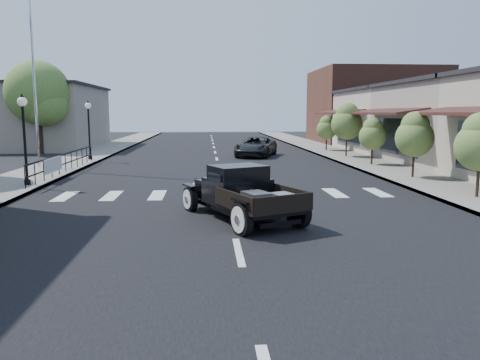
{
  "coord_description": "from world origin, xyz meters",
  "views": [
    {
      "loc": [
        -0.66,
        -12.48,
        2.92
      ],
      "look_at": [
        0.3,
        0.8,
        1.0
      ],
      "focal_mm": 35.0,
      "sensor_mm": 36.0,
      "label": 1
    }
  ],
  "objects": [
    {
      "name": "big_tree_far",
      "position": [
        -12.5,
        22.0,
        3.29
      ],
      "size": [
        4.47,
        4.47,
        6.57
      ],
      "primitive_type": null,
      "color": "#507231",
      "rests_on": "ground"
    },
    {
      "name": "small_tree_a",
      "position": [
        8.3,
        2.2,
        1.5
      ],
      "size": [
        1.61,
        1.61,
        2.69
      ],
      "primitive_type": null,
      "color": "#587234",
      "rests_on": "sidewalk_right"
    },
    {
      "name": "lamp_post_b",
      "position": [
        -7.6,
        6.0,
        1.89
      ],
      "size": [
        0.36,
        0.36,
        3.49
      ],
      "primitive_type": null,
      "color": "black",
      "rests_on": "sidewalk_left"
    },
    {
      "name": "second_car",
      "position": [
        2.66,
        18.57,
        0.66
      ],
      "size": [
        3.53,
        5.17,
        1.31
      ],
      "primitive_type": "imported",
      "rotation": [
        0.0,
        0.0,
        -0.32
      ],
      "color": "black",
      "rests_on": "ground"
    },
    {
      "name": "small_tree_b",
      "position": [
        8.3,
        7.09,
        1.51
      ],
      "size": [
        1.63,
        1.63,
        2.72
      ],
      "primitive_type": null,
      "color": "#587234",
      "rests_on": "sidewalk_right"
    },
    {
      "name": "road_markings",
      "position": [
        0.0,
        10.0,
        0.0
      ],
      "size": [
        12.0,
        60.0,
        0.06
      ],
      "primitive_type": null,
      "color": "silver",
      "rests_on": "ground"
    },
    {
      "name": "flagpole",
      "position": [
        -9.2,
        12.0,
        6.25
      ],
      "size": [
        0.12,
        0.12,
        12.19
      ],
      "primitive_type": "cylinder",
      "color": "silver",
      "rests_on": "sidewalk_left"
    },
    {
      "name": "small_tree_c",
      "position": [
        8.3,
        12.2,
        1.36
      ],
      "size": [
        1.45,
        1.45,
        2.42
      ],
      "primitive_type": null,
      "color": "#587234",
      "rests_on": "sidewalk_right"
    },
    {
      "name": "ground",
      "position": [
        0.0,
        0.0,
        0.0
      ],
      "size": [
        120.0,
        120.0,
        0.0
      ],
      "primitive_type": "plane",
      "color": "black",
      "rests_on": "ground"
    },
    {
      "name": "small_tree_d",
      "position": [
        8.3,
        16.88,
        1.8
      ],
      "size": [
        1.98,
        1.98,
        3.3
      ],
      "primitive_type": null,
      "color": "#587234",
      "rests_on": "sidewalk_right"
    },
    {
      "name": "hotrod_pickup",
      "position": [
        0.29,
        0.07,
        0.76
      ],
      "size": [
        3.7,
        4.84,
        1.52
      ],
      "primitive_type": null,
      "rotation": [
        0.0,
        0.0,
        0.43
      ],
      "color": "black",
      "rests_on": "ground"
    },
    {
      "name": "lamp_post_c",
      "position": [
        -7.6,
        16.0,
        1.89
      ],
      "size": [
        0.36,
        0.36,
        3.49
      ],
      "primitive_type": null,
      "color": "black",
      "rests_on": "sidewalk_left"
    },
    {
      "name": "road",
      "position": [
        0.0,
        15.0,
        0.01
      ],
      "size": [
        14.0,
        80.0,
        0.02
      ],
      "primitive_type": "cube",
      "color": "black",
      "rests_on": "ground"
    },
    {
      "name": "sidewalk_left",
      "position": [
        -8.5,
        15.0,
        0.07
      ],
      "size": [
        3.0,
        80.0,
        0.15
      ],
      "primitive_type": "cube",
      "color": "gray",
      "rests_on": "ground"
    },
    {
      "name": "railing",
      "position": [
        -7.3,
        10.0,
        0.65
      ],
      "size": [
        0.08,
        10.0,
        1.0
      ],
      "primitive_type": null,
      "color": "black",
      "rests_on": "sidewalk_left"
    },
    {
      "name": "far_building_right",
      "position": [
        15.5,
        32.0,
        3.5
      ],
      "size": [
        11.0,
        10.0,
        7.0
      ],
      "primitive_type": "cube",
      "color": "brown",
      "rests_on": "ground"
    },
    {
      "name": "low_building_left",
      "position": [
        -15.0,
        28.0,
        2.5
      ],
      "size": [
        10.0,
        12.0,
        5.0
      ],
      "primitive_type": "cube",
      "color": "gray",
      "rests_on": "ground"
    },
    {
      "name": "small_tree_e",
      "position": [
        8.3,
        21.89,
        1.38
      ],
      "size": [
        1.48,
        1.48,
        2.47
      ],
      "primitive_type": null,
      "color": "#587234",
      "rests_on": "sidewalk_right"
    },
    {
      "name": "storefront_far",
      "position": [
        15.0,
        22.0,
        2.25
      ],
      "size": [
        10.0,
        9.0,
        4.5
      ],
      "primitive_type": "cube",
      "color": "#B6AD9A",
      "rests_on": "ground"
    },
    {
      "name": "sidewalk_right",
      "position": [
        8.5,
        15.0,
        0.07
      ],
      "size": [
        3.0,
        80.0,
        0.15
      ],
      "primitive_type": "cube",
      "color": "gray",
      "rests_on": "ground"
    },
    {
      "name": "banner",
      "position": [
        -7.22,
        8.0,
        0.45
      ],
      "size": [
        0.04,
        2.2,
        0.6
      ],
      "primitive_type": null,
      "color": "silver",
      "rests_on": "sidewalk_left"
    }
  ]
}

